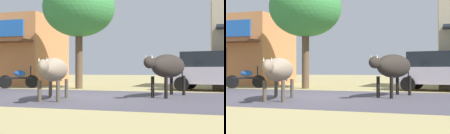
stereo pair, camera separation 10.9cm
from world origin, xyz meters
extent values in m
plane|color=tan|center=(0.00, 0.00, 0.00)|extent=(80.00, 80.00, 0.00)
cube|color=#45424C|center=(0.00, 0.00, 0.00)|extent=(72.00, 6.07, 0.00)
cube|color=#C17A48|center=(-7.91, 7.12, 2.00)|extent=(6.97, 4.20, 4.00)
cylinder|color=brown|center=(-1.55, 4.07, 1.35)|extent=(0.34, 0.34, 2.70)
ellipsoid|color=#388640|center=(-1.55, 4.07, 3.80)|extent=(3.39, 3.39, 2.71)
cube|color=silver|center=(4.64, 4.23, 0.65)|extent=(4.26, 2.28, 0.70)
cube|color=#1E2328|center=(4.34, 4.28, 1.32)|extent=(2.44, 1.86, 0.64)
cylinder|color=black|center=(3.48, 5.26, 0.30)|extent=(0.62, 0.27, 0.60)
cylinder|color=black|center=(3.21, 3.62, 0.30)|extent=(0.62, 0.27, 0.60)
cylinder|color=black|center=(-3.84, 3.73, 0.31)|extent=(0.59, 0.37, 0.63)
cylinder|color=black|center=(-4.92, 3.14, 0.31)|extent=(0.59, 0.37, 0.63)
cylinder|color=black|center=(-4.38, 3.43, 0.49)|extent=(1.13, 0.68, 0.10)
ellipsoid|color=#1E4C99|center=(-4.34, 3.46, 0.71)|extent=(0.61, 0.48, 0.28)
cylinder|color=black|center=(-3.89, 3.70, 0.76)|extent=(0.06, 0.06, 0.60)
ellipsoid|color=gray|center=(-0.15, -1.13, 0.89)|extent=(1.25, 2.18, 0.70)
ellipsoid|color=gray|center=(0.19, -2.37, 0.98)|extent=(0.42, 0.61, 0.36)
cone|color=beige|center=(0.30, -2.39, 1.16)|extent=(0.06, 0.06, 0.12)
cone|color=beige|center=(0.10, -2.44, 1.16)|extent=(0.06, 0.06, 0.12)
cylinder|color=#4E4438|center=(0.27, -1.71, 0.30)|extent=(0.11, 0.11, 0.59)
cylinder|color=#4E4438|center=(-0.22, -1.85, 0.30)|extent=(0.11, 0.11, 0.59)
cylinder|color=#4E4438|center=(-0.08, -0.42, 0.30)|extent=(0.11, 0.11, 0.59)
cylinder|color=#4E4438|center=(-0.58, -0.55, 0.30)|extent=(0.11, 0.11, 0.59)
cylinder|color=#4E4438|center=(-0.43, -0.09, 0.79)|extent=(0.05, 0.05, 0.56)
ellipsoid|color=#2A241F|center=(3.00, 0.97, 1.01)|extent=(1.31, 2.35, 0.78)
ellipsoid|color=#2A241F|center=(2.58, -0.34, 1.11)|extent=(0.44, 0.62, 0.36)
cone|color=beige|center=(2.66, -0.42, 1.29)|extent=(0.06, 0.06, 0.12)
cone|color=beige|center=(2.47, -0.36, 1.29)|extent=(0.06, 0.06, 0.12)
cylinder|color=black|center=(2.99, 0.20, 0.34)|extent=(0.11, 0.11, 0.68)
cylinder|color=black|center=(2.55, 0.34, 0.34)|extent=(0.11, 0.11, 0.68)
cylinder|color=black|center=(3.44, 1.60, 0.34)|extent=(0.11, 0.11, 0.68)
cylinder|color=black|center=(3.00, 1.74, 0.34)|extent=(0.11, 0.11, 0.68)
cylinder|color=black|center=(3.35, 2.10, 0.91)|extent=(0.05, 0.05, 0.62)
camera|label=1|loc=(4.18, -9.49, 0.90)|focal=49.98mm
camera|label=2|loc=(4.28, -9.46, 0.90)|focal=49.98mm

